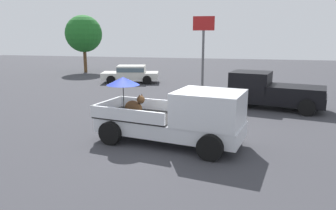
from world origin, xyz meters
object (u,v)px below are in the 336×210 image
Objects in this scene: pickup_truck_main at (181,117)px; parked_sedan_near at (131,73)px; motel_sign at (203,38)px; pickup_truck_red at (270,91)px.

parked_sedan_near is (-6.42, 13.13, -0.22)m from pickup_truck_main.
motel_sign reaches higher than pickup_truck_main.
pickup_truck_red is (3.38, 6.45, -0.09)m from pickup_truck_main.
pickup_truck_main is at bearing 75.56° from pickup_truck_red.
motel_sign is (5.81, -2.05, 2.67)m from parked_sedan_near.
pickup_truck_red is at bearing 73.27° from pickup_truck_main.
parked_sedan_near is at bearing 160.57° from motel_sign.
pickup_truck_main is at bearing 103.56° from parked_sedan_near.
motel_sign reaches higher than pickup_truck_red.
pickup_truck_main is 1.10× the size of motel_sign.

